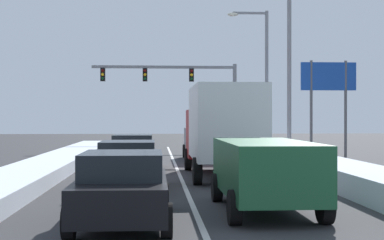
{
  "coord_description": "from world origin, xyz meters",
  "views": [
    {
      "loc": [
        -0.94,
        -5.75,
        2.22
      ],
      "look_at": [
        0.83,
        21.93,
        2.12
      ],
      "focal_mm": 53.5,
      "sensor_mm": 36.0,
      "label": 1
    }
  ],
  "objects_px": {
    "sedan_black_center_lane_nearest": "(123,187)",
    "street_lamp_right_mid": "(262,69)",
    "suv_gray_right_lane_third": "(205,141)",
    "sedan_tan_center_lane_second": "(128,165)",
    "suv_green_right_lane_nearest": "(265,169)",
    "roadside_sign_right": "(328,87)",
    "sedan_white_center_lane_third": "(133,152)",
    "street_lamp_right_near": "(283,61)",
    "traffic_light_gantry": "(184,84)",
    "box_truck_right_lane_second": "(222,127)"
  },
  "relations": [
    {
      "from": "sedan_black_center_lane_nearest",
      "to": "street_lamp_right_mid",
      "type": "xyz_separation_m",
      "value": [
        7.52,
        24.39,
        4.63
      ]
    },
    {
      "from": "suv_gray_right_lane_third",
      "to": "sedan_tan_center_lane_second",
      "type": "height_order",
      "value": "suv_gray_right_lane_third"
    },
    {
      "from": "suv_green_right_lane_nearest",
      "to": "roadside_sign_right",
      "type": "relative_size",
      "value": 0.89
    },
    {
      "from": "sedan_white_center_lane_third",
      "to": "suv_gray_right_lane_third",
      "type": "bearing_deg",
      "value": 57.69
    },
    {
      "from": "suv_gray_right_lane_third",
      "to": "street_lamp_right_near",
      "type": "relative_size",
      "value": 0.56
    },
    {
      "from": "sedan_tan_center_lane_second",
      "to": "sedan_white_center_lane_third",
      "type": "xyz_separation_m",
      "value": [
        -0.12,
        6.81,
        0.0
      ]
    },
    {
      "from": "traffic_light_gantry",
      "to": "box_truck_right_lane_second",
      "type": "bearing_deg",
      "value": -88.91
    },
    {
      "from": "traffic_light_gantry",
      "to": "street_lamp_right_near",
      "type": "xyz_separation_m",
      "value": [
        4.46,
        -12.62,
        0.47
      ]
    },
    {
      "from": "box_truck_right_lane_second",
      "to": "sedan_black_center_lane_nearest",
      "type": "xyz_separation_m",
      "value": [
        -3.2,
        -9.25,
        -1.14
      ]
    },
    {
      "from": "street_lamp_right_mid",
      "to": "sedan_tan_center_lane_second",
      "type": "bearing_deg",
      "value": -112.34
    },
    {
      "from": "sedan_white_center_lane_third",
      "to": "roadside_sign_right",
      "type": "distance_m",
      "value": 13.56
    },
    {
      "from": "sedan_white_center_lane_third",
      "to": "roadside_sign_right",
      "type": "xyz_separation_m",
      "value": [
        10.83,
        7.48,
        3.25
      ]
    },
    {
      "from": "street_lamp_right_near",
      "to": "suv_gray_right_lane_third",
      "type": "bearing_deg",
      "value": 165.84
    },
    {
      "from": "suv_gray_right_lane_third",
      "to": "sedan_black_center_lane_nearest",
      "type": "distance_m",
      "value": 18.47
    },
    {
      "from": "suv_green_right_lane_nearest",
      "to": "suv_gray_right_lane_third",
      "type": "relative_size",
      "value": 1.0
    },
    {
      "from": "sedan_black_center_lane_nearest",
      "to": "traffic_light_gantry",
      "type": "height_order",
      "value": "traffic_light_gantry"
    },
    {
      "from": "suv_green_right_lane_nearest",
      "to": "sedan_white_center_lane_third",
      "type": "distance_m",
      "value": 11.69
    },
    {
      "from": "suv_green_right_lane_nearest",
      "to": "box_truck_right_lane_second",
      "type": "relative_size",
      "value": 0.68
    },
    {
      "from": "street_lamp_right_near",
      "to": "sedan_white_center_lane_third",
      "type": "bearing_deg",
      "value": -148.35
    },
    {
      "from": "suv_gray_right_lane_third",
      "to": "street_lamp_right_near",
      "type": "distance_m",
      "value": 5.85
    },
    {
      "from": "sedan_black_center_lane_nearest",
      "to": "street_lamp_right_mid",
      "type": "height_order",
      "value": "street_lamp_right_mid"
    },
    {
      "from": "sedan_white_center_lane_third",
      "to": "traffic_light_gantry",
      "type": "relative_size",
      "value": 0.42
    },
    {
      "from": "sedan_white_center_lane_third",
      "to": "roadside_sign_right",
      "type": "height_order",
      "value": "roadside_sign_right"
    },
    {
      "from": "box_truck_right_lane_second",
      "to": "suv_gray_right_lane_third",
      "type": "xyz_separation_m",
      "value": [
        0.1,
        8.92,
        -0.88
      ]
    },
    {
      "from": "suv_gray_right_lane_third",
      "to": "sedan_white_center_lane_third",
      "type": "xyz_separation_m",
      "value": [
        -3.57,
        -5.65,
        -0.25
      ]
    },
    {
      "from": "suv_gray_right_lane_third",
      "to": "sedan_tan_center_lane_second",
      "type": "distance_m",
      "value": 12.94
    },
    {
      "from": "sedan_tan_center_lane_second",
      "to": "street_lamp_right_mid",
      "type": "bearing_deg",
      "value": 67.66
    },
    {
      "from": "roadside_sign_right",
      "to": "box_truck_right_lane_second",
      "type": "bearing_deg",
      "value": -124.36
    },
    {
      "from": "box_truck_right_lane_second",
      "to": "roadside_sign_right",
      "type": "relative_size",
      "value": 1.31
    },
    {
      "from": "sedan_black_center_lane_nearest",
      "to": "sedan_tan_center_lane_second",
      "type": "xyz_separation_m",
      "value": [
        -0.16,
        5.71,
        0.0
      ]
    },
    {
      "from": "box_truck_right_lane_second",
      "to": "street_lamp_right_mid",
      "type": "distance_m",
      "value": 16.13
    },
    {
      "from": "sedan_white_center_lane_third",
      "to": "street_lamp_right_near",
      "type": "height_order",
      "value": "street_lamp_right_near"
    },
    {
      "from": "sedan_white_center_lane_third",
      "to": "street_lamp_right_mid",
      "type": "bearing_deg",
      "value": 56.71
    },
    {
      "from": "box_truck_right_lane_second",
      "to": "sedan_white_center_lane_third",
      "type": "relative_size",
      "value": 1.6
    },
    {
      "from": "suv_green_right_lane_nearest",
      "to": "traffic_light_gantry",
      "type": "xyz_separation_m",
      "value": [
        -0.47,
        28.41,
        3.71
      ]
    },
    {
      "from": "traffic_light_gantry",
      "to": "street_lamp_right_mid",
      "type": "relative_size",
      "value": 1.16
    },
    {
      "from": "box_truck_right_lane_second",
      "to": "street_lamp_right_near",
      "type": "height_order",
      "value": "street_lamp_right_near"
    },
    {
      "from": "suv_green_right_lane_nearest",
      "to": "roadside_sign_right",
      "type": "distance_m",
      "value": 20.21
    },
    {
      "from": "sedan_white_center_lane_third",
      "to": "traffic_light_gantry",
      "type": "xyz_separation_m",
      "value": [
        3.08,
        17.27,
        3.96
      ]
    },
    {
      "from": "suv_green_right_lane_nearest",
      "to": "sedan_white_center_lane_third",
      "type": "xyz_separation_m",
      "value": [
        -3.56,
        11.13,
        -0.25
      ]
    },
    {
      "from": "sedan_black_center_lane_nearest",
      "to": "street_lamp_right_mid",
      "type": "distance_m",
      "value": 25.94
    },
    {
      "from": "street_lamp_right_mid",
      "to": "roadside_sign_right",
      "type": "relative_size",
      "value": 1.66
    },
    {
      "from": "box_truck_right_lane_second",
      "to": "sedan_white_center_lane_third",
      "type": "xyz_separation_m",
      "value": [
        -3.48,
        3.27,
        -1.14
      ]
    },
    {
      "from": "sedan_tan_center_lane_second",
      "to": "sedan_white_center_lane_third",
      "type": "relative_size",
      "value": 1.0
    },
    {
      "from": "sedan_black_center_lane_nearest",
      "to": "sedan_tan_center_lane_second",
      "type": "bearing_deg",
      "value": 91.61
    },
    {
      "from": "traffic_light_gantry",
      "to": "roadside_sign_right",
      "type": "xyz_separation_m",
      "value": [
        7.74,
        -9.79,
        -0.71
      ]
    },
    {
      "from": "street_lamp_right_near",
      "to": "roadside_sign_right",
      "type": "bearing_deg",
      "value": 40.79
    },
    {
      "from": "street_lamp_right_near",
      "to": "traffic_light_gantry",
      "type": "bearing_deg",
      "value": 109.46
    },
    {
      "from": "sedan_white_center_lane_third",
      "to": "street_lamp_right_mid",
      "type": "xyz_separation_m",
      "value": [
        7.8,
        11.87,
        4.63
      ]
    },
    {
      "from": "sedan_tan_center_lane_second",
      "to": "street_lamp_right_near",
      "type": "xyz_separation_m",
      "value": [
        7.43,
        11.46,
        4.43
      ]
    }
  ]
}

